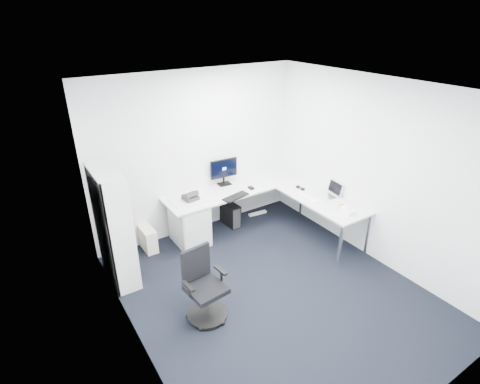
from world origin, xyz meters
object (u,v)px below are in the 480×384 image
monitor (224,172)px  laptop (326,190)px  bookshelf (114,227)px  l_desk (249,215)px  task_chair (206,287)px

monitor → laptop: (1.13, -1.30, -0.13)m
bookshelf → laptop: bookshelf is taller
l_desk → laptop: (1.02, -0.71, 0.48)m
bookshelf → task_chair: size_ratio=1.79×
l_desk → bookshelf: (-2.17, 0.05, 0.46)m
task_chair → laptop: laptop is taller
bookshelf → task_chair: (0.66, -1.37, -0.37)m
l_desk → bookshelf: size_ratio=1.53×
task_chair → l_desk: bearing=34.9°
l_desk → laptop: laptop is taller
monitor → laptop: bearing=-45.4°
bookshelf → task_chair: bearing=-64.4°
l_desk → bookshelf: bearing=178.7°
bookshelf → laptop: bearing=-13.4°
laptop → monitor: bearing=136.7°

